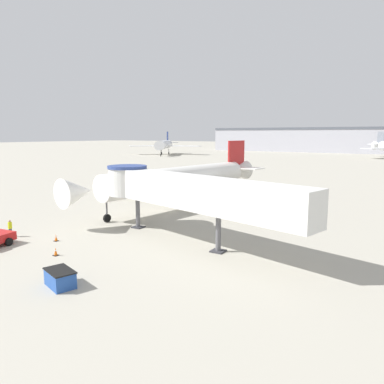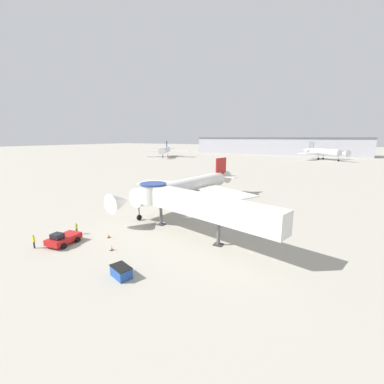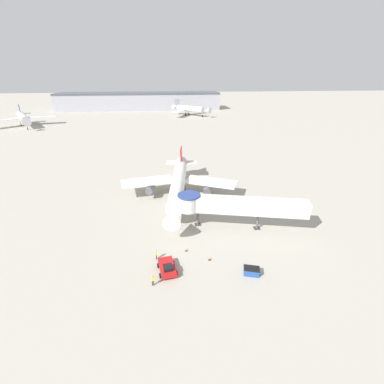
{
  "view_description": "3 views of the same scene",
  "coord_description": "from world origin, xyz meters",
  "px_view_note": "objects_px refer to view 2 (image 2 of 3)",
  "views": [
    {
      "loc": [
        28.36,
        -36.59,
        9.56
      ],
      "look_at": [
        3.7,
        1.85,
        2.49
      ],
      "focal_mm": 35.0,
      "sensor_mm": 36.0,
      "label": 1
    },
    {
      "loc": [
        26.43,
        -38.29,
        13.29
      ],
      "look_at": [
        3.77,
        0.87,
        3.61
      ],
      "focal_mm": 24.0,
      "sensor_mm": 36.0,
      "label": 2
    },
    {
      "loc": [
        -2.73,
        -49.72,
        26.35
      ],
      "look_at": [
        3.09,
        -0.58,
        3.61
      ],
      "focal_mm": 24.0,
      "sensor_mm": 36.0,
      "label": 3
    }
  ],
  "objects_px": {
    "service_container_blue": "(121,272)",
    "traffic_cone_apron_front": "(112,248)",
    "background_jet_gray_tail": "(324,152)",
    "main_airplane": "(188,187)",
    "ground_crew_wing_walker": "(34,241)",
    "pushback_tug_red": "(63,239)",
    "traffic_cone_near_nose": "(109,235)",
    "jet_bridge": "(192,203)",
    "background_jet_blue_tail": "(165,150)",
    "ground_crew_marshaller": "(76,228)"
  },
  "relations": [
    {
      "from": "background_jet_blue_tail",
      "to": "service_container_blue",
      "type": "bearing_deg",
      "value": -84.8
    },
    {
      "from": "traffic_cone_near_nose",
      "to": "ground_crew_wing_walker",
      "type": "height_order",
      "value": "ground_crew_wing_walker"
    },
    {
      "from": "traffic_cone_near_nose",
      "to": "jet_bridge",
      "type": "bearing_deg",
      "value": 34.02
    },
    {
      "from": "main_airplane",
      "to": "pushback_tug_red",
      "type": "relative_size",
      "value": 7.79
    },
    {
      "from": "traffic_cone_near_nose",
      "to": "background_jet_gray_tail",
      "type": "bearing_deg",
      "value": 83.57
    },
    {
      "from": "pushback_tug_red",
      "to": "background_jet_gray_tail",
      "type": "bearing_deg",
      "value": 74.42
    },
    {
      "from": "pushback_tug_red",
      "to": "traffic_cone_near_nose",
      "type": "distance_m",
      "value": 5.53
    },
    {
      "from": "service_container_blue",
      "to": "main_airplane",
      "type": "bearing_deg",
      "value": 107.75
    },
    {
      "from": "traffic_cone_apron_front",
      "to": "background_jet_gray_tail",
      "type": "height_order",
      "value": "background_jet_gray_tail"
    },
    {
      "from": "main_airplane",
      "to": "background_jet_gray_tail",
      "type": "bearing_deg",
      "value": 90.35
    },
    {
      "from": "background_jet_blue_tail",
      "to": "traffic_cone_apron_front",
      "type": "bearing_deg",
      "value": -85.7
    },
    {
      "from": "main_airplane",
      "to": "traffic_cone_near_nose",
      "type": "xyz_separation_m",
      "value": [
        -0.22,
        -20.4,
        -3.37
      ]
    },
    {
      "from": "service_container_blue",
      "to": "traffic_cone_apron_front",
      "type": "height_order",
      "value": "service_container_blue"
    },
    {
      "from": "background_jet_blue_tail",
      "to": "jet_bridge",
      "type": "bearing_deg",
      "value": -81.78
    },
    {
      "from": "traffic_cone_apron_front",
      "to": "traffic_cone_near_nose",
      "type": "bearing_deg",
      "value": 142.14
    },
    {
      "from": "main_airplane",
      "to": "traffic_cone_apron_front",
      "type": "bearing_deg",
      "value": -74.45
    },
    {
      "from": "traffic_cone_near_nose",
      "to": "background_jet_blue_tail",
      "type": "relative_size",
      "value": 0.02
    },
    {
      "from": "service_container_blue",
      "to": "background_jet_blue_tail",
      "type": "distance_m",
      "value": 153.81
    },
    {
      "from": "pushback_tug_red",
      "to": "traffic_cone_apron_front",
      "type": "height_order",
      "value": "pushback_tug_red"
    },
    {
      "from": "jet_bridge",
      "to": "ground_crew_wing_walker",
      "type": "relative_size",
      "value": 13.48
    },
    {
      "from": "pushback_tug_red",
      "to": "background_jet_gray_tail",
      "type": "distance_m",
      "value": 155.93
    },
    {
      "from": "service_container_blue",
      "to": "background_jet_gray_tail",
      "type": "height_order",
      "value": "background_jet_gray_tail"
    },
    {
      "from": "ground_crew_wing_walker",
      "to": "main_airplane",
      "type": "bearing_deg",
      "value": 82.22
    },
    {
      "from": "traffic_cone_apron_front",
      "to": "ground_crew_wing_walker",
      "type": "relative_size",
      "value": 0.37
    },
    {
      "from": "traffic_cone_near_nose",
      "to": "main_airplane",
      "type": "bearing_deg",
      "value": 89.38
    },
    {
      "from": "service_container_blue",
      "to": "traffic_cone_near_nose",
      "type": "xyz_separation_m",
      "value": [
        -8.82,
        6.44,
        -0.26
      ]
    },
    {
      "from": "jet_bridge",
      "to": "background_jet_blue_tail",
      "type": "xyz_separation_m",
      "value": [
        -87.3,
        114.17,
        0.09
      ]
    },
    {
      "from": "main_airplane",
      "to": "pushback_tug_red",
      "type": "bearing_deg",
      "value": -90.22
    },
    {
      "from": "jet_bridge",
      "to": "service_container_blue",
      "type": "xyz_separation_m",
      "value": [
        -0.49,
        -12.72,
        -4.09
      ]
    },
    {
      "from": "pushback_tug_red",
      "to": "background_jet_blue_tail",
      "type": "relative_size",
      "value": 0.13
    },
    {
      "from": "jet_bridge",
      "to": "pushback_tug_red",
      "type": "height_order",
      "value": "jet_bridge"
    },
    {
      "from": "ground_crew_marshaller",
      "to": "ground_crew_wing_walker",
      "type": "distance_m",
      "value": 5.6
    },
    {
      "from": "ground_crew_marshaller",
      "to": "ground_crew_wing_walker",
      "type": "bearing_deg",
      "value": -3.7
    },
    {
      "from": "traffic_cone_apron_front",
      "to": "background_jet_blue_tail",
      "type": "distance_m",
      "value": 147.65
    },
    {
      "from": "traffic_cone_apron_front",
      "to": "service_container_blue",
      "type": "bearing_deg",
      "value": -35.06
    },
    {
      "from": "main_airplane",
      "to": "traffic_cone_apron_front",
      "type": "height_order",
      "value": "main_airplane"
    },
    {
      "from": "ground_crew_wing_walker",
      "to": "pushback_tug_red",
      "type": "bearing_deg",
      "value": 54.79
    },
    {
      "from": "jet_bridge",
      "to": "traffic_cone_apron_front",
      "type": "relative_size",
      "value": 36.04
    },
    {
      "from": "service_container_blue",
      "to": "jet_bridge",
      "type": "bearing_deg",
      "value": 87.81
    },
    {
      "from": "ground_crew_marshaller",
      "to": "background_jet_gray_tail",
      "type": "height_order",
      "value": "background_jet_gray_tail"
    },
    {
      "from": "main_airplane",
      "to": "pushback_tug_red",
      "type": "xyz_separation_m",
      "value": [
        -3.45,
        -24.86,
        -2.9
      ]
    },
    {
      "from": "ground_crew_wing_walker",
      "to": "traffic_cone_apron_front",
      "type": "bearing_deg",
      "value": 30.03
    },
    {
      "from": "jet_bridge",
      "to": "background_jet_gray_tail",
      "type": "height_order",
      "value": "background_jet_gray_tail"
    },
    {
      "from": "main_airplane",
      "to": "background_jet_blue_tail",
      "type": "distance_m",
      "value": 127.01
    },
    {
      "from": "pushback_tug_red",
      "to": "background_jet_blue_tail",
      "type": "height_order",
      "value": "background_jet_blue_tail"
    },
    {
      "from": "pushback_tug_red",
      "to": "traffic_cone_near_nose",
      "type": "relative_size",
      "value": 6.98
    },
    {
      "from": "service_container_blue",
      "to": "traffic_cone_near_nose",
      "type": "height_order",
      "value": "service_container_blue"
    },
    {
      "from": "pushback_tug_red",
      "to": "ground_crew_wing_walker",
      "type": "distance_m",
      "value": 3.21
    },
    {
      "from": "main_airplane",
      "to": "service_container_blue",
      "type": "bearing_deg",
      "value": -64.57
    },
    {
      "from": "service_container_blue",
      "to": "traffic_cone_near_nose",
      "type": "relative_size",
      "value": 4.2
    }
  ]
}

